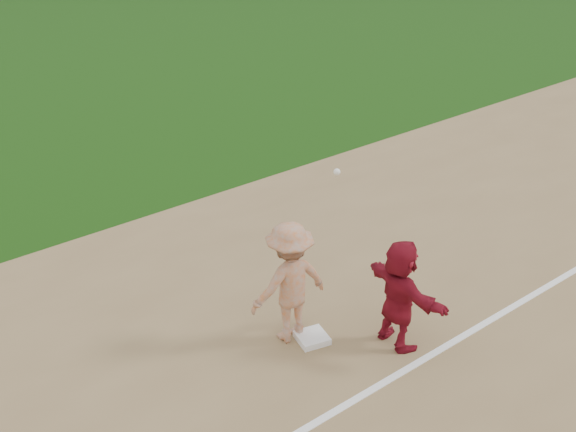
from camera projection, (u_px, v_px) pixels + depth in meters
ground at (358, 343)px, 9.61m from camera, size 160.00×160.00×0.00m
foul_line at (402, 372)px, 9.05m from camera, size 60.00×0.10×0.01m
first_base at (312, 338)px, 9.61m from camera, size 0.48×0.48×0.09m
base_runner at (400, 294)px, 9.24m from camera, size 0.59×1.46×1.53m
first_base_play at (290, 282)px, 9.33m from camera, size 1.16×0.75×2.42m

